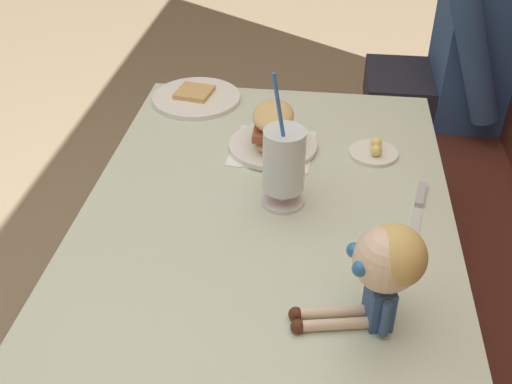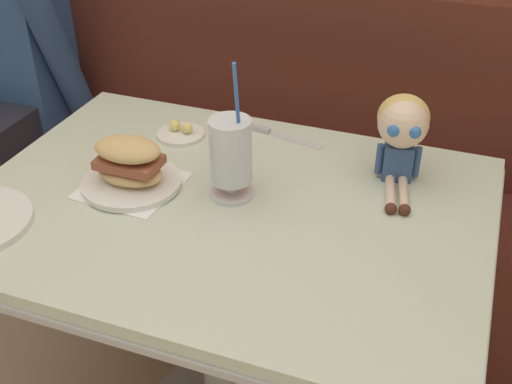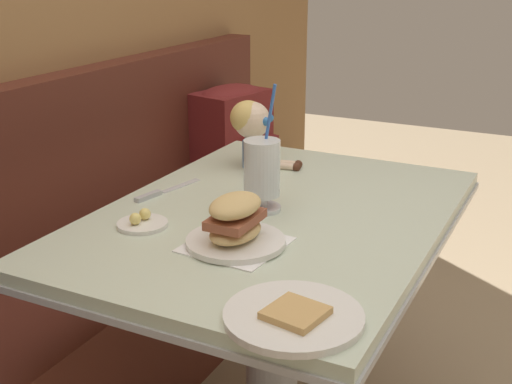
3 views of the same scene
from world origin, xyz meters
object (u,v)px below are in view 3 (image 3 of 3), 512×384
(toast_plate, at_px, (294,316))
(butter_saucer, at_px, (142,222))
(milkshake_glass, at_px, (262,171))
(seated_doll, at_px, (252,124))
(backpack, at_px, (233,134))
(butter_knife, at_px, (157,193))
(sandwich_plate, at_px, (235,226))

(toast_plate, distance_m, butter_saucer, 0.55)
(milkshake_glass, bearing_deg, seated_doll, 30.95)
(seated_doll, relative_size, backpack, 0.56)
(milkshake_glass, relative_size, butter_saucer, 2.63)
(butter_saucer, xyz_separation_m, backpack, (1.12, 0.37, -0.09))
(butter_saucer, height_order, butter_knife, butter_saucer)
(toast_plate, distance_m, milkshake_glass, 0.55)
(sandwich_plate, bearing_deg, butter_saucer, 90.36)
(sandwich_plate, distance_m, seated_doll, 0.60)
(butter_saucer, relative_size, butter_knife, 0.51)
(milkshake_glass, bearing_deg, toast_plate, -147.91)
(sandwich_plate, bearing_deg, butter_knife, 60.25)
(sandwich_plate, xyz_separation_m, butter_saucer, (-0.00, 0.25, -0.04))
(butter_saucer, distance_m, seated_doll, 0.56)
(butter_knife, bearing_deg, toast_plate, -126.45)
(butter_knife, bearing_deg, butter_saucer, -155.10)
(toast_plate, distance_m, seated_doll, 0.92)
(milkshake_glass, bearing_deg, backpack, 32.56)
(toast_plate, bearing_deg, butter_saucer, 64.51)
(seated_doll, bearing_deg, butter_knife, 163.19)
(milkshake_glass, xyz_separation_m, seated_doll, (0.32, 0.19, 0.03))
(backpack, bearing_deg, butter_knife, -163.43)
(milkshake_glass, xyz_separation_m, backpack, (0.89, 0.57, -0.18))
(sandwich_plate, relative_size, seated_doll, 0.97)
(milkshake_glass, height_order, seated_doll, milkshake_glass)
(milkshake_glass, distance_m, seated_doll, 0.37)
(butter_saucer, bearing_deg, seated_doll, -1.44)
(sandwich_plate, height_order, backpack, sandwich_plate)
(butter_saucer, height_order, backpack, backpack)
(toast_plate, relative_size, milkshake_glass, 0.79)
(toast_plate, bearing_deg, butter_knife, 53.55)
(toast_plate, xyz_separation_m, butter_saucer, (0.23, 0.49, 0.00))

